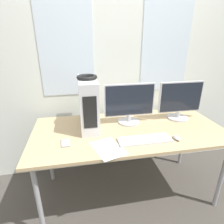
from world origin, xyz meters
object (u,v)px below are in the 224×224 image
Objects in this scene: headphones at (87,77)px; mouse at (177,138)px; monitor_right_near at (180,100)px; pc_tower at (88,104)px; keyboard at (145,140)px; monitor_main at (129,103)px; cell_phone at (66,143)px.

headphones is 0.96m from mouse.
pc_tower is at bearing -179.39° from monitor_right_near.
pc_tower is 1.04× the size of keyboard.
pc_tower is 1.00× the size of monitor_right_near.
mouse is (0.28, -0.03, 0.00)m from keyboard.
monitor_main is at bearing 127.73° from mouse.
monitor_right_near is 0.68m from keyboard.
monitor_main is at bearing 19.97° from cell_phone.
monitor_main reaches higher than monitor_right_near.
keyboard is 3.43× the size of cell_phone.
headphones is 0.41× the size of keyboard.
monitor_right_near is at bearing 0.10° from monitor_main.
keyboard is (0.03, -0.39, -0.20)m from monitor_main.
headphones is at bearing -179.44° from monitor_right_near.
monitor_main is at bearing 95.08° from keyboard.
monitor_right_near is (0.96, 0.01, -0.03)m from pc_tower.
cell_phone is (-0.22, -0.29, -0.23)m from pc_tower.
cell_phone is at bearing -154.48° from monitor_main.
keyboard is at bearing -84.92° from monitor_main.
monitor_right_near is at bearing 8.75° from cell_phone.
monitor_right_near is (0.96, 0.01, -0.28)m from headphones.
monitor_main reaches higher than keyboard.
keyboard reaches higher than cell_phone.
mouse reaches higher than keyboard.
mouse is (-0.24, -0.41, -0.19)m from monitor_right_near.
headphones is 0.61m from cell_phone.
mouse is at bearing -5.04° from keyboard.
keyboard is 0.28m from mouse.
cell_phone is at bearing 173.42° from mouse.
pc_tower is 2.54× the size of headphones.
monitor_right_near is 1.03× the size of keyboard.
headphones reaches higher than pc_tower.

